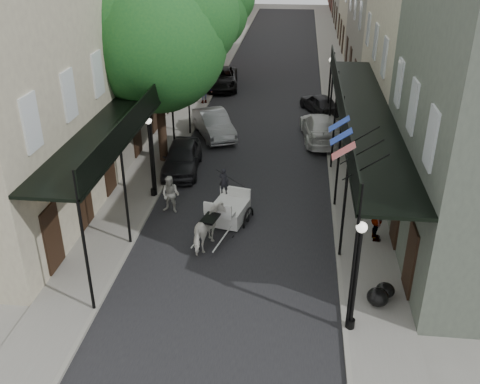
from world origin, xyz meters
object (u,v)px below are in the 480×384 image
(lamppost_right_near, at_px, (356,275))
(horse, at_px, (209,229))
(tree_far, at_px, (211,6))
(pedestrian_sidewalk_right, at_px, (377,220))
(car_right_far, at_px, (320,103))
(pedestrian_walking, at_px, (171,195))
(car_left_far, at_px, (221,78))
(tree_near, at_px, (165,34))
(lamppost_left, at_px, (151,156))
(lamppost_right_far, at_px, (330,86))
(car_left_mid, at_px, (214,124))
(carriage, at_px, (232,195))
(pedestrian_sidewalk_left, at_px, (203,89))
(car_left_near, at_px, (182,157))
(car_right_near, at_px, (322,128))

(lamppost_right_near, height_order, horse, lamppost_right_near)
(tree_far, height_order, horse, tree_far)
(tree_far, xyz_separation_m, pedestrian_sidewalk_right, (9.67, -20.96, -4.83))
(pedestrian_sidewalk_right, height_order, car_right_far, pedestrian_sidewalk_right)
(pedestrian_walking, xyz_separation_m, car_left_far, (-0.59, 19.26, -0.11))
(tree_near, distance_m, tree_far, 14.02)
(tree_near, distance_m, pedestrian_walking, 7.93)
(lamppost_left, distance_m, pedestrian_sidewalk_right, 9.98)
(lamppost_right_far, xyz_separation_m, car_left_far, (-7.70, 6.00, -1.32))
(lamppost_right_far, height_order, car_left_mid, lamppost_right_far)
(horse, distance_m, carriage, 2.49)
(lamppost_left, bearing_deg, pedestrian_sidewalk_left, 90.41)
(car_left_near, relative_size, car_right_near, 0.82)
(lamppost_left, bearing_deg, horse, -50.10)
(carriage, distance_m, car_right_near, 10.20)
(tree_near, relative_size, car_right_near, 1.85)
(lamppost_right_near, xyz_separation_m, car_left_mid, (-6.70, 16.00, -1.31))
(pedestrian_sidewalk_right, relative_size, car_right_near, 0.34)
(lamppost_right_near, bearing_deg, lamppost_left, 135.71)
(tree_near, relative_size, lamppost_left, 2.60)
(lamppost_right_far, relative_size, car_right_near, 0.71)
(carriage, xyz_separation_m, car_left_far, (-3.23, 19.39, -0.31))
(lamppost_right_near, bearing_deg, lamppost_right_far, 90.00)
(horse, bearing_deg, lamppost_right_far, -94.74)
(lamppost_right_near, distance_m, car_left_mid, 17.40)
(tree_far, distance_m, horse, 22.80)
(lamppost_left, relative_size, pedestrian_sidewalk_left, 1.91)
(tree_near, height_order, car_right_far, tree_near)
(car_right_far, bearing_deg, horse, 50.42)
(pedestrian_walking, xyz_separation_m, car_right_near, (6.61, 9.26, -0.08))
(horse, height_order, carriage, carriage)
(pedestrian_sidewalk_left, bearing_deg, carriage, 75.19)
(pedestrian_sidewalk_right, distance_m, car_left_mid, 13.44)
(tree_far, relative_size, horse, 4.58)
(car_left_far, bearing_deg, car_left_near, -95.40)
(car_right_far, bearing_deg, tree_far, -57.96)
(pedestrian_sidewalk_left, distance_m, car_right_far, 7.86)
(lamppost_right_far, height_order, car_right_near, lamppost_right_far)
(pedestrian_walking, relative_size, car_right_far, 0.46)
(pedestrian_sidewalk_right, xyz_separation_m, car_left_far, (-9.03, 20.78, -0.28))
(tree_near, relative_size, pedestrian_walking, 5.77)
(car_left_mid, distance_m, car_right_near, 6.20)
(tree_far, xyz_separation_m, lamppost_right_far, (8.35, -6.18, -3.79))
(pedestrian_sidewalk_right, xyz_separation_m, car_right_near, (-1.83, 10.78, -0.25))
(carriage, xyz_separation_m, car_left_near, (-3.04, 4.39, -0.30))
(horse, distance_m, car_right_near, 12.64)
(lamppost_right_near, bearing_deg, pedestrian_sidewalk_right, 75.74)
(horse, distance_m, car_left_near, 7.25)
(car_left_near, bearing_deg, car_left_far, 86.51)
(tree_far, xyz_separation_m, car_left_far, (0.65, -0.18, -5.11))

